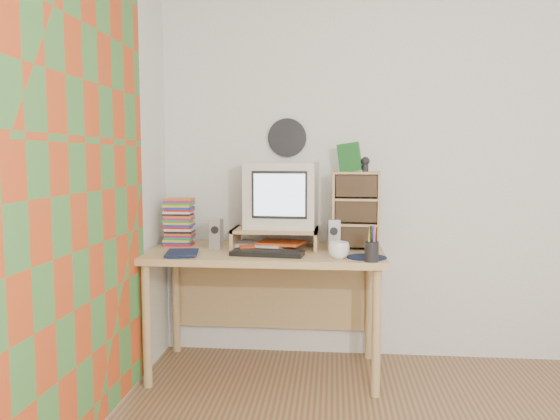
% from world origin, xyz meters
% --- Properties ---
extents(back_wall, '(3.50, 0.00, 3.50)m').
position_xyz_m(back_wall, '(0.00, 1.75, 1.25)').
color(back_wall, white).
rests_on(back_wall, floor).
extents(left_wall, '(0.00, 3.50, 3.50)m').
position_xyz_m(left_wall, '(-1.75, 0.00, 1.25)').
color(left_wall, white).
rests_on(left_wall, floor).
extents(curtain, '(0.00, 2.20, 2.20)m').
position_xyz_m(curtain, '(-1.71, 0.48, 1.15)').
color(curtain, '#C6471C').
rests_on(curtain, left_wall).
extents(wall_disc, '(0.25, 0.02, 0.25)m').
position_xyz_m(wall_disc, '(-0.93, 1.73, 1.43)').
color(wall_disc, black).
rests_on(wall_disc, back_wall).
extents(desk, '(1.40, 0.70, 0.75)m').
position_xyz_m(desk, '(-1.03, 1.44, 0.62)').
color(desk, tan).
rests_on(desk, floor).
extents(monitor_riser, '(0.52, 0.30, 0.12)m').
position_xyz_m(monitor_riser, '(-0.98, 1.48, 0.84)').
color(monitor_riser, tan).
rests_on(monitor_riser, desk).
extents(crt_monitor, '(0.45, 0.45, 0.40)m').
position_xyz_m(crt_monitor, '(-0.95, 1.53, 1.07)').
color(crt_monitor, beige).
rests_on(crt_monitor, monitor_riser).
extents(speaker_left, '(0.08, 0.08, 0.18)m').
position_xyz_m(speaker_left, '(-1.33, 1.40, 0.84)').
color(speaker_left, '#ADACB1').
rests_on(speaker_left, desk).
extents(speaker_right, '(0.08, 0.08, 0.19)m').
position_xyz_m(speaker_right, '(-0.62, 1.40, 0.84)').
color(speaker_right, '#ADACB1').
rests_on(speaker_right, desk).
extents(keyboard, '(0.42, 0.19, 0.03)m').
position_xyz_m(keyboard, '(-1.00, 1.20, 0.76)').
color(keyboard, black).
rests_on(keyboard, desk).
extents(dvd_stack, '(0.18, 0.13, 0.24)m').
position_xyz_m(dvd_stack, '(-1.60, 1.51, 0.87)').
color(dvd_stack, brown).
rests_on(dvd_stack, desk).
extents(cd_rack, '(0.29, 0.17, 0.47)m').
position_xyz_m(cd_rack, '(-0.49, 1.48, 0.98)').
color(cd_rack, tan).
rests_on(cd_rack, desk).
extents(mug, '(0.13, 0.13, 0.09)m').
position_xyz_m(mug, '(-0.60, 1.14, 0.80)').
color(mug, white).
rests_on(mug, desk).
extents(diary, '(0.24, 0.19, 0.04)m').
position_xyz_m(diary, '(-1.57, 1.16, 0.77)').
color(diary, '#101A3A').
rests_on(diary, desk).
extents(mousepad, '(0.23, 0.23, 0.00)m').
position_xyz_m(mousepad, '(-0.44, 1.19, 0.75)').
color(mousepad, black).
rests_on(mousepad, desk).
extents(pen_cup, '(0.09, 0.09, 0.15)m').
position_xyz_m(pen_cup, '(-0.42, 1.07, 0.82)').
color(pen_cup, black).
rests_on(pen_cup, desk).
extents(papers, '(0.36, 0.30, 0.04)m').
position_xyz_m(papers, '(-1.02, 1.48, 0.77)').
color(papers, silver).
rests_on(papers, desk).
extents(red_box, '(0.10, 0.08, 0.04)m').
position_xyz_m(red_box, '(-1.12, 1.27, 0.77)').
color(red_box, '#B13212').
rests_on(red_box, desk).
extents(game_box, '(0.14, 0.06, 0.17)m').
position_xyz_m(game_box, '(-0.53, 1.49, 1.30)').
color(game_box, '#18551F').
rests_on(game_box, cd_rack).
extents(webcam, '(0.06, 0.06, 0.09)m').
position_xyz_m(webcam, '(-0.44, 1.48, 1.26)').
color(webcam, black).
rests_on(webcam, cd_rack).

